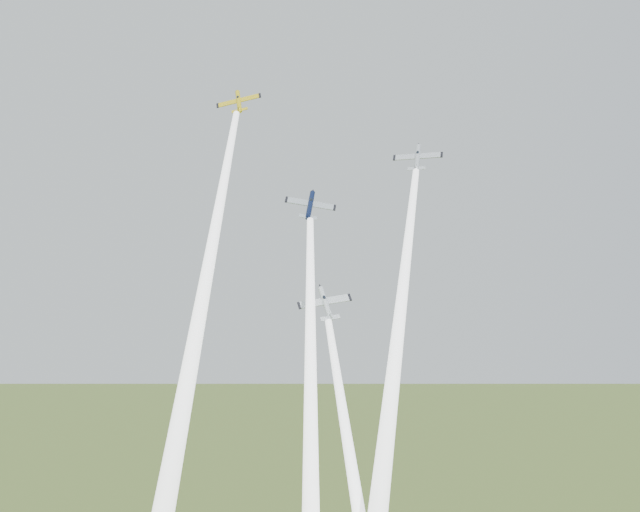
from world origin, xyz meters
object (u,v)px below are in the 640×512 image
at_px(plane_navy, 310,205).
at_px(plane_silver_right, 418,157).
at_px(plane_silver_low, 326,303).
at_px(plane_yellow, 239,101).

xyz_separation_m(plane_navy, plane_silver_right, (15.79, 2.38, 7.39)).
relative_size(plane_navy, plane_silver_low, 1.00).
height_order(plane_navy, plane_silver_low, plane_navy).
bearing_deg(plane_silver_right, plane_navy, -158.94).
bearing_deg(plane_silver_low, plane_silver_right, 21.20).
distance_m(plane_yellow, plane_silver_low, 35.49).
height_order(plane_navy, plane_silver_right, plane_silver_right).
height_order(plane_yellow, plane_silver_right, plane_yellow).
bearing_deg(plane_silver_low, plane_yellow, 129.51).
height_order(plane_yellow, plane_silver_low, plane_yellow).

